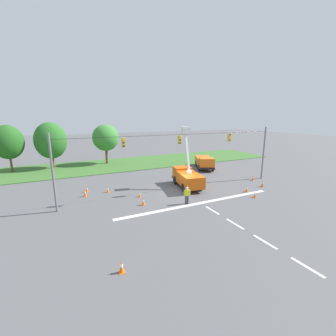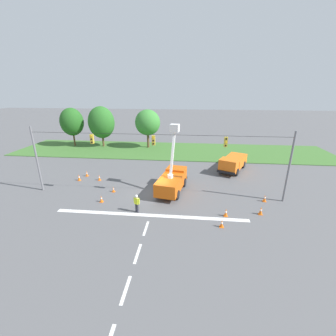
% 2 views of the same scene
% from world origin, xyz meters
% --- Properties ---
extents(ground_plane, '(200.00, 200.00, 0.00)m').
position_xyz_m(ground_plane, '(0.00, 0.00, 0.00)').
color(ground_plane, '#565659').
extents(grass_verge, '(56.00, 12.00, 0.10)m').
position_xyz_m(grass_verge, '(0.00, 18.00, 0.05)').
color(grass_verge, '#3D6B2D').
rests_on(grass_verge, ground).
extents(lane_markings, '(17.60, 15.25, 0.01)m').
position_xyz_m(lane_markings, '(0.00, -5.54, 0.00)').
color(lane_markings, silver).
rests_on(lane_markings, ground).
extents(signal_gantry, '(26.20, 0.33, 7.20)m').
position_xyz_m(signal_gantry, '(0.00, -0.00, 4.43)').
color(signal_gantry, slate).
rests_on(signal_gantry, ground).
extents(tree_far_west, '(4.42, 4.02, 7.35)m').
position_xyz_m(tree_far_west, '(-19.26, 19.67, 4.72)').
color(tree_far_west, brown).
rests_on(tree_far_west, ground).
extents(tree_west, '(4.96, 4.34, 7.67)m').
position_xyz_m(tree_west, '(-13.45, 19.75, 4.69)').
color(tree_west, brown).
rests_on(tree_west, ground).
extents(tree_centre, '(4.64, 4.47, 7.17)m').
position_xyz_m(tree_centre, '(-4.59, 19.79, 4.79)').
color(tree_centre, brown).
rests_on(tree_centre, ground).
extents(utility_truck_bucket_lift, '(3.29, 6.20, 7.31)m').
position_xyz_m(utility_truck_bucket_lift, '(1.55, 1.19, 1.40)').
color(utility_truck_bucket_lift, '#D6560F').
rests_on(utility_truck_bucket_lift, ground).
extents(utility_truck_support_near, '(4.84, 6.73, 2.14)m').
position_xyz_m(utility_truck_support_near, '(9.36, 8.69, 1.15)').
color(utility_truck_support_near, orange).
rests_on(utility_truck_support_near, ground).
extents(road_worker, '(0.61, 0.38, 1.77)m').
position_xyz_m(road_worker, '(-1.31, -3.60, 1.00)').
color(road_worker, '#383842').
rests_on(road_worker, ground).
extents(traffic_cone_foreground_left, '(0.36, 0.36, 0.72)m').
position_xyz_m(traffic_cone_foreground_left, '(-7.74, 3.36, 0.35)').
color(traffic_cone_foreground_left, orange).
rests_on(traffic_cone_foreground_left, ground).
extents(traffic_cone_foreground_right, '(0.36, 0.36, 0.73)m').
position_xyz_m(traffic_cone_foreground_right, '(-9.78, -10.80, 0.36)').
color(traffic_cone_foreground_right, orange).
rests_on(traffic_cone_foreground_right, ground).
extents(traffic_cone_mid_left, '(0.36, 0.36, 0.79)m').
position_xyz_m(traffic_cone_mid_left, '(10.00, -2.88, 0.39)').
color(traffic_cone_mid_left, orange).
rests_on(traffic_cone_mid_left, ground).
extents(traffic_cone_mid_right, '(0.36, 0.36, 0.70)m').
position_xyz_m(traffic_cone_mid_right, '(6.22, -5.24, 0.34)').
color(traffic_cone_mid_right, orange).
rests_on(traffic_cone_mid_right, ground).
extents(traffic_cone_near_bucket, '(0.36, 0.36, 0.71)m').
position_xyz_m(traffic_cone_near_bucket, '(-9.89, 4.52, 0.35)').
color(traffic_cone_near_bucket, orange).
rests_on(traffic_cone_near_bucket, ground).
extents(traffic_cone_lane_edge_a, '(0.36, 0.36, 0.61)m').
position_xyz_m(traffic_cone_lane_edge_a, '(-4.91, 0.34, 0.29)').
color(traffic_cone_lane_edge_a, orange).
rests_on(traffic_cone_lane_edge_a, ground).
extents(traffic_cone_lane_edge_b, '(0.36, 0.36, 0.77)m').
position_xyz_m(traffic_cone_lane_edge_b, '(6.80, -3.49, 0.38)').
color(traffic_cone_lane_edge_b, orange).
rests_on(traffic_cone_lane_edge_b, ground).
extents(traffic_cone_far_left, '(0.36, 0.36, 0.73)m').
position_xyz_m(traffic_cone_far_left, '(-5.35, -2.05, 0.36)').
color(traffic_cone_far_left, orange).
rests_on(traffic_cone_far_left, ground).
extents(traffic_cone_far_right, '(0.36, 0.36, 0.75)m').
position_xyz_m(traffic_cone_far_right, '(11.10, -0.28, 0.37)').
color(traffic_cone_far_right, orange).
rests_on(traffic_cone_far_right, ground).
extents(traffic_cone_centre_line, '(0.36, 0.36, 0.80)m').
position_xyz_m(traffic_cone_centre_line, '(-10.21, 3.04, 0.40)').
color(traffic_cone_centre_line, orange).
rests_on(traffic_cone_centre_line, ground).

